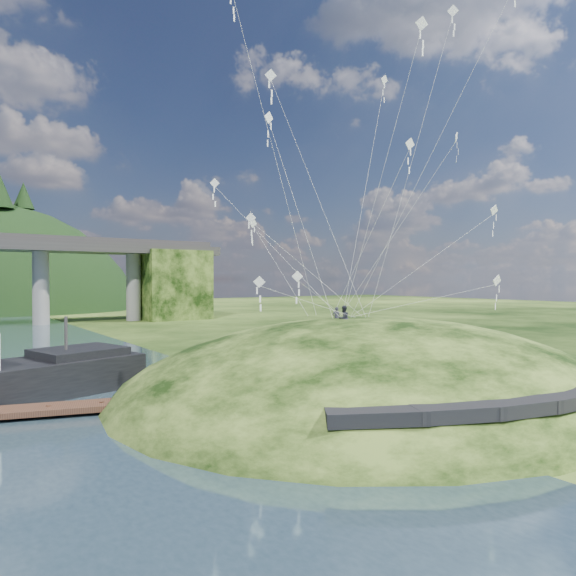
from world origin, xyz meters
TOP-DOWN VIEW (x-y plane):
  - ground at (0.00, 0.00)m, footprint 320.00×320.00m
  - grass_hill at (8.00, 2.00)m, footprint 36.00×32.00m
  - footpath at (7.46, -9.74)m, footprint 22.29×5.84m
  - wooden_dock at (-8.36, 6.94)m, footprint 12.96×5.70m
  - kite_flyers at (6.49, 3.20)m, footprint 1.10×1.79m
  - kite_swarm at (7.33, 2.90)m, footprint 18.07×17.33m

SIDE VIEW (x-z plane):
  - grass_hill at x=8.00m, z-range -8.00..5.00m
  - ground at x=0.00m, z-range 0.00..0.00m
  - wooden_dock at x=-8.36m, z-range -0.06..0.87m
  - footpath at x=7.46m, z-range 1.67..2.50m
  - kite_flyers at x=6.49m, z-range 4.91..6.70m
  - kite_swarm at x=7.33m, z-range 6.73..27.91m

